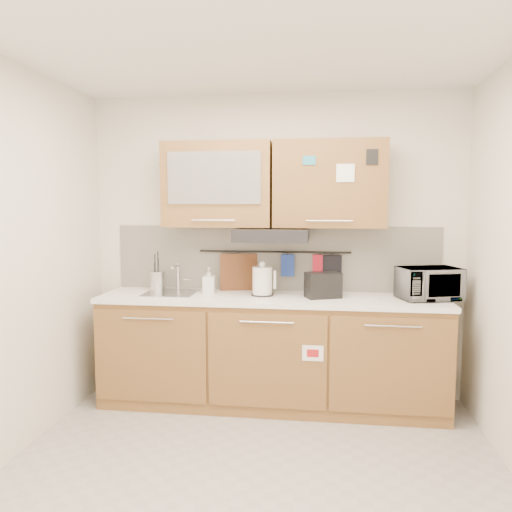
# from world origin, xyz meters

# --- Properties ---
(floor) EXTENTS (3.20, 3.20, 0.00)m
(floor) POSITION_xyz_m (0.00, 0.00, 0.00)
(floor) COLOR #9E9993
(floor) RESTS_ON ground
(ceiling) EXTENTS (3.20, 3.20, 0.00)m
(ceiling) POSITION_xyz_m (0.00, 0.00, 2.60)
(ceiling) COLOR white
(ceiling) RESTS_ON wall_back
(wall_back) EXTENTS (3.20, 0.00, 3.20)m
(wall_back) POSITION_xyz_m (0.00, 1.50, 1.30)
(wall_back) COLOR silver
(wall_back) RESTS_ON ground
(base_cabinet) EXTENTS (2.80, 0.64, 0.88)m
(base_cabinet) POSITION_xyz_m (0.00, 1.19, 0.41)
(base_cabinet) COLOR olive
(base_cabinet) RESTS_ON floor
(countertop) EXTENTS (2.82, 0.62, 0.04)m
(countertop) POSITION_xyz_m (0.00, 1.19, 0.90)
(countertop) COLOR white
(countertop) RESTS_ON base_cabinet
(backsplash) EXTENTS (2.80, 0.02, 0.56)m
(backsplash) POSITION_xyz_m (0.00, 1.49, 1.20)
(backsplash) COLOR silver
(backsplash) RESTS_ON countertop
(upper_cabinets) EXTENTS (1.82, 0.37, 0.70)m
(upper_cabinets) POSITION_xyz_m (-0.00, 1.32, 1.83)
(upper_cabinets) COLOR olive
(upper_cabinets) RESTS_ON wall_back
(range_hood) EXTENTS (0.60, 0.46, 0.10)m
(range_hood) POSITION_xyz_m (0.00, 1.25, 1.42)
(range_hood) COLOR black
(range_hood) RESTS_ON upper_cabinets
(sink) EXTENTS (0.42, 0.40, 0.26)m
(sink) POSITION_xyz_m (-0.85, 1.21, 0.92)
(sink) COLOR silver
(sink) RESTS_ON countertop
(utensil_rail) EXTENTS (1.30, 0.02, 0.02)m
(utensil_rail) POSITION_xyz_m (0.00, 1.45, 1.26)
(utensil_rail) COLOR black
(utensil_rail) RESTS_ON backsplash
(utensil_crock) EXTENTS (0.15, 0.15, 0.34)m
(utensil_crock) POSITION_xyz_m (-1.00, 1.31, 1.01)
(utensil_crock) COLOR #B8B9BD
(utensil_crock) RESTS_ON countertop
(kettle) EXTENTS (0.21, 0.20, 0.28)m
(kettle) POSITION_xyz_m (-0.07, 1.21, 1.03)
(kettle) COLOR silver
(kettle) RESTS_ON countertop
(toaster) EXTENTS (0.31, 0.25, 0.20)m
(toaster) POSITION_xyz_m (0.42, 1.18, 1.02)
(toaster) COLOR black
(toaster) RESTS_ON countertop
(microwave) EXTENTS (0.53, 0.43, 0.25)m
(microwave) POSITION_xyz_m (1.25, 1.22, 1.05)
(microwave) COLOR #999999
(microwave) RESTS_ON countertop
(soap_bottle) EXTENTS (0.11, 0.11, 0.22)m
(soap_bottle) POSITION_xyz_m (-0.54, 1.26, 1.03)
(soap_bottle) COLOR #999999
(soap_bottle) RESTS_ON countertop
(cutting_board) EXTENTS (0.32, 0.11, 0.40)m
(cutting_board) POSITION_xyz_m (-0.31, 1.44, 1.04)
(cutting_board) COLOR brown
(cutting_board) RESTS_ON utensil_rail
(oven_mitt) EXTENTS (0.12, 0.04, 0.19)m
(oven_mitt) POSITION_xyz_m (0.12, 1.44, 1.15)
(oven_mitt) COLOR #213999
(oven_mitt) RESTS_ON utensil_rail
(dark_pouch) EXTENTS (0.16, 0.08, 0.25)m
(dark_pouch) POSITION_xyz_m (0.49, 1.44, 1.12)
(dark_pouch) COLOR black
(dark_pouch) RESTS_ON utensil_rail
(pot_holder) EXTENTS (0.12, 0.06, 0.16)m
(pot_holder) POSITION_xyz_m (0.39, 1.44, 1.16)
(pot_holder) COLOR red
(pot_holder) RESTS_ON utensil_rail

